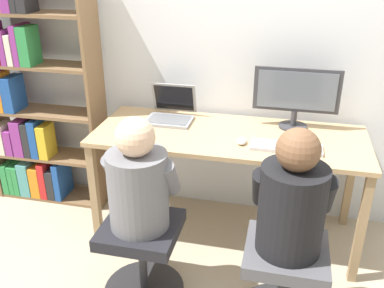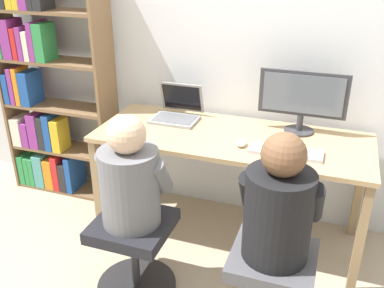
% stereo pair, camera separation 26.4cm
% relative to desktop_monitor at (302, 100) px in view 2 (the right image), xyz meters
% --- Properties ---
extents(ground_plane, '(14.00, 14.00, 0.00)m').
position_rel_desktop_monitor_xyz_m(ground_plane, '(-0.40, -0.55, -0.99)').
color(ground_plane, tan).
extents(wall_back, '(10.00, 0.05, 2.60)m').
position_rel_desktop_monitor_xyz_m(wall_back, '(-0.40, 0.20, 0.31)').
color(wall_back, silver).
rests_on(wall_back, ground_plane).
extents(desk, '(1.75, 0.69, 0.77)m').
position_rel_desktop_monitor_xyz_m(desk, '(-0.40, -0.20, -0.30)').
color(desk, tan).
rests_on(desk, ground_plane).
extents(desktop_monitor, '(0.55, 0.19, 0.40)m').
position_rel_desktop_monitor_xyz_m(desktop_monitor, '(0.00, 0.00, 0.00)').
color(desktop_monitor, '#333338').
rests_on(desktop_monitor, desk).
extents(laptop, '(0.31, 0.30, 0.24)m').
position_rel_desktop_monitor_xyz_m(laptop, '(-0.83, -0.05, -0.17)').
color(laptop, gray).
rests_on(laptop, desk).
extents(keyboard, '(0.42, 0.15, 0.03)m').
position_rel_desktop_monitor_xyz_m(keyboard, '(-0.03, -0.35, -0.21)').
color(keyboard, '#B2B2B7').
rests_on(keyboard, desk).
extents(computer_mouse_by_keyboard, '(0.06, 0.09, 0.04)m').
position_rel_desktop_monitor_xyz_m(computer_mouse_by_keyboard, '(-0.30, -0.34, -0.20)').
color(computer_mouse_by_keyboard, silver).
rests_on(computer_mouse_by_keyboard, desk).
extents(office_chair_left, '(0.47, 0.47, 0.49)m').
position_rel_desktop_monitor_xyz_m(office_chair_left, '(0.01, -0.92, -0.72)').
color(office_chair_left, '#262628').
rests_on(office_chair_left, ground_plane).
extents(office_chair_right, '(0.47, 0.47, 0.49)m').
position_rel_desktop_monitor_xyz_m(office_chair_right, '(-0.77, -0.90, -0.72)').
color(office_chair_right, '#262628').
rests_on(office_chair_right, ground_plane).
extents(person_at_monitor, '(0.40, 0.33, 0.65)m').
position_rel_desktop_monitor_xyz_m(person_at_monitor, '(0.01, -0.92, -0.23)').
color(person_at_monitor, black).
rests_on(person_at_monitor, office_chair_left).
extents(person_at_laptop, '(0.40, 0.32, 0.63)m').
position_rel_desktop_monitor_xyz_m(person_at_laptop, '(-0.77, -0.89, -0.24)').
color(person_at_laptop, slate).
rests_on(person_at_laptop, office_chair_right).
extents(bookshelf, '(0.89, 0.27, 1.83)m').
position_rel_desktop_monitor_xyz_m(bookshelf, '(-1.95, -0.04, -0.13)').
color(bookshelf, brown).
rests_on(bookshelf, ground_plane).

